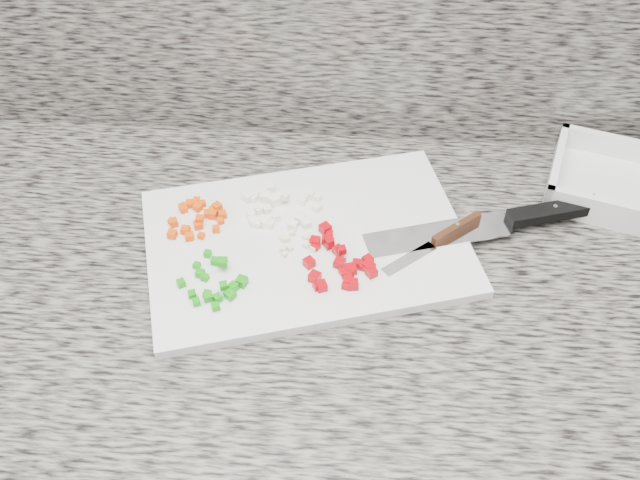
{
  "coord_description": "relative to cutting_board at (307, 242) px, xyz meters",
  "views": [
    {
      "loc": [
        0.08,
        0.82,
        1.62
      ],
      "look_at": [
        0.03,
        1.47,
        0.93
      ],
      "focal_mm": 40.0,
      "sensor_mm": 36.0,
      "label": 1
    }
  ],
  "objects": [
    {
      "name": "cabinet",
      "position": [
        -0.01,
        -0.05,
        -0.48
      ],
      "size": [
        3.92,
        0.62,
        0.86
      ],
      "primitive_type": "cube",
      "color": "silver",
      "rests_on": "ground"
    },
    {
      "name": "countertop",
      "position": [
        -0.01,
        -0.05,
        -0.03
      ],
      "size": [
        3.96,
        0.64,
        0.04
      ],
      "primitive_type": "cube",
      "color": "slate",
      "rests_on": "cabinet"
    },
    {
      "name": "cutting_board",
      "position": [
        0.0,
        0.0,
        0.0
      ],
      "size": [
        0.49,
        0.4,
        0.01
      ],
      "primitive_type": "cube",
      "rotation": [
        0.0,
        0.0,
        0.29
      ],
      "color": "white",
      "rests_on": "countertop"
    },
    {
      "name": "carrot_pile",
      "position": [
        -0.16,
        0.02,
        0.01
      ],
      "size": [
        0.08,
        0.08,
        0.02
      ],
      "color": "#EB4705",
      "rests_on": "cutting_board"
    },
    {
      "name": "onion_pile",
      "position": [
        -0.05,
        0.05,
        0.01
      ],
      "size": [
        0.12,
        0.09,
        0.02
      ],
      "color": "white",
      "rests_on": "cutting_board"
    },
    {
      "name": "green_pepper_pile",
      "position": [
        -0.11,
        -0.09,
        0.01
      ],
      "size": [
        0.09,
        0.1,
        0.02
      ],
      "color": "#14940D",
      "rests_on": "cutting_board"
    },
    {
      "name": "red_pepper_pile",
      "position": [
        0.05,
        -0.04,
        0.01
      ],
      "size": [
        0.1,
        0.12,
        0.02
      ],
      "color": "#AD020A",
      "rests_on": "cutting_board"
    },
    {
      "name": "garlic_pile",
      "position": [
        -0.01,
        -0.01,
        0.01
      ],
      "size": [
        0.05,
        0.05,
        0.01
      ],
      "color": "#F6E9BE",
      "rests_on": "cutting_board"
    },
    {
      "name": "chef_knife",
      "position": [
        0.29,
        0.05,
        0.01
      ],
      "size": [
        0.33,
        0.13,
        0.02
      ],
      "rotation": [
        0.0,
        0.0,
        0.3
      ],
      "color": "white",
      "rests_on": "cutting_board"
    },
    {
      "name": "paring_knife",
      "position": [
        0.19,
        0.01,
        0.01
      ],
      "size": [
        0.14,
        0.12,
        0.02
      ],
      "rotation": [
        0.0,
        0.0,
        0.7
      ],
      "color": "white",
      "rests_on": "cutting_board"
    },
    {
      "name": "tray",
      "position": [
        0.46,
        0.13,
        0.01
      ],
      "size": [
        0.26,
        0.22,
        0.05
      ],
      "rotation": [
        0.0,
        0.0,
        -0.29
      ],
      "color": "white",
      "rests_on": "countertop"
    }
  ]
}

